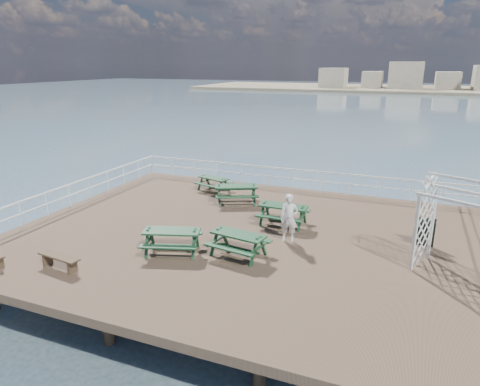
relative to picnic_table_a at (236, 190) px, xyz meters
name	(u,v)px	position (x,y,z in m)	size (l,w,h in m)	color
ground	(247,237)	(1.87, -3.48, -0.77)	(18.00, 14.00, 0.30)	brown
sea_backdrop	(442,86)	(14.41, 130.58, -1.13)	(300.00, 300.00, 9.20)	#405D6C
railing	(266,195)	(1.80, -0.92, 0.25)	(17.77, 13.76, 1.10)	white
picnic_table_a	(236,190)	(0.00, 0.00, 0.00)	(2.50, 2.32, 0.97)	#153A1D
picnic_table_b	(214,181)	(-1.90, 1.44, -0.11)	(1.95, 1.73, 0.80)	#153A1D
picnic_table_c	(283,210)	(2.91, -1.95, -0.01)	(1.97, 1.60, 0.95)	#153A1D
picnic_table_d	(172,236)	(0.04, -6.08, -0.01)	(2.37, 2.12, 0.96)	#153A1D
picnic_table_e	(238,239)	(2.31, -5.42, -0.03)	(2.13, 1.83, 0.93)	#153A1D
flat_bench_far	(59,259)	(-2.73, -8.55, -0.27)	(1.66, 0.60, 0.47)	brown
trellis_arbor	(462,234)	(9.26, -4.23, 0.78)	(2.88, 2.28, 3.17)	white
sandwich_board	(425,233)	(8.35, -2.10, -0.12)	(0.66, 0.51, 1.04)	black
person	(289,218)	(3.59, -3.55, 0.29)	(0.67, 0.44, 1.83)	white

